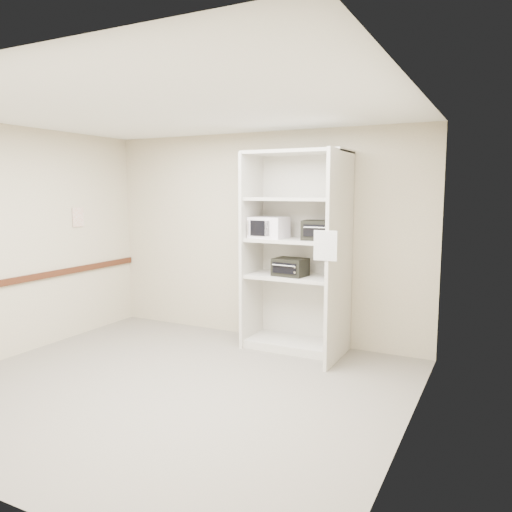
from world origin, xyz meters
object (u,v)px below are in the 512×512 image
at_px(microwave, 269,227).
at_px(toaster_oven_upper, 320,230).
at_px(toaster_oven_lower, 290,267).
at_px(shelving_unit, 299,259).

height_order(microwave, toaster_oven_upper, microwave).
relative_size(microwave, toaster_oven_upper, 1.07).
bearing_deg(toaster_oven_upper, toaster_oven_lower, 179.79).
bearing_deg(microwave, toaster_oven_lower, 3.43).
xyz_separation_m(shelving_unit, toaster_oven_upper, (0.26, -0.01, 0.35)).
height_order(toaster_oven_upper, toaster_oven_lower, toaster_oven_upper).
distance_m(shelving_unit, toaster_oven_upper, 0.44).
relative_size(shelving_unit, toaster_oven_lower, 6.25).
xyz_separation_m(shelving_unit, microwave, (-0.39, -0.05, 0.37)).
relative_size(toaster_oven_upper, toaster_oven_lower, 1.04).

